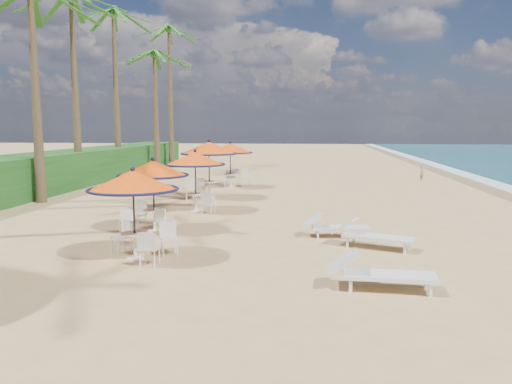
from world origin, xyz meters
The scene contains 16 objects.
ground centered at (0.00, 0.00, 0.00)m, with size 160.00×160.00×0.00m, color tan.
scrub_hedge centered at (-13.50, 11.00, 0.90)m, with size 3.00×40.00×1.80m, color #194716.
station_0 centered at (-4.57, 0.21, 1.60)m, with size 2.10×2.10×2.19m.
station_1 centered at (-5.22, 3.33, 1.62)m, with size 2.12×2.12×2.21m.
station_2 centered at (-4.73, 6.93, 1.75)m, with size 2.20×2.25×2.29m.
station_3 centered at (-5.02, 10.23, 1.96)m, with size 2.46×2.46×2.57m.
station_4 centered at (-4.65, 14.30, 1.73)m, with size 2.27×2.27×2.36m.
lounger_near centered at (0.77, -1.39, 0.34)m, with size 2.08×0.75×0.73m.
lounger_mid centered at (1.00, 2.01, 0.35)m, with size 2.16×1.39×0.74m.
lounger_far centered at (0.12, 3.18, 0.31)m, with size 1.92×0.74×0.67m.
palm_3 centered at (-11.59, 8.33, 7.81)m, with size 5.00×5.00×8.57m.
palm_4 centered at (-12.69, 13.94, 8.99)m, with size 5.00×5.00×9.83m.
palm_5 centered at (-12.79, 19.58, 9.39)m, with size 5.00×5.00×10.26m.
palm_6 centered at (-11.24, 22.59, 7.49)m, with size 5.00×5.00×8.23m.
palm_7 centered at (-11.34, 26.55, 9.69)m, with size 5.00×5.00×10.58m.
person centered at (5.71, 18.58, 0.45)m, with size 0.33×0.22×0.90m, color #97684D.
Camera 1 is at (-0.48, -10.82, 3.10)m, focal length 35.00 mm.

